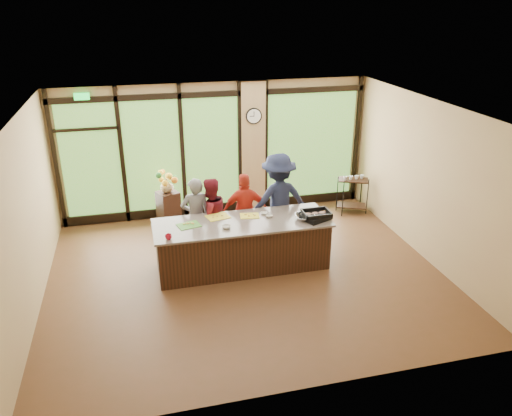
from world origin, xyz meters
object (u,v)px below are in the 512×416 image
island_base (242,245)px  cook_right (278,200)px  cook_left (196,217)px  flower_stand (169,210)px  roasting_pan (316,217)px  bar_cart (353,190)px

island_base → cook_right: 1.29m
cook_left → flower_stand: (-0.43, 1.33, -0.37)m
cook_left → cook_right: size_ratio=0.82×
cook_left → roasting_pan: (2.09, -0.96, 0.18)m
cook_right → island_base: bearing=31.7°
bar_cart → cook_left: bearing=-140.1°
island_base → roasting_pan: size_ratio=6.33×
flower_stand → bar_cart: size_ratio=0.91×
cook_left → roasting_pan: size_ratio=3.19×
cook_left → flower_stand: size_ratio=1.89×
island_base → cook_left: (-0.75, 0.74, 0.34)m
cook_right → bar_cart: cook_right is taller
cook_left → cook_right: (1.65, 0.02, 0.17)m
bar_cart → island_base: bearing=-125.0°
cook_left → bar_cart: bearing=-165.8°
cook_right → flower_stand: cook_right is taller
island_base → roasting_pan: (1.34, -0.21, 0.52)m
flower_stand → roasting_pan: bearing=-63.9°
cook_right → flower_stand: 2.52m
roasting_pan → bar_cart: (1.69, 2.09, -0.42)m
island_base → cook_right: size_ratio=1.63×
roasting_pan → flower_stand: size_ratio=0.59×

